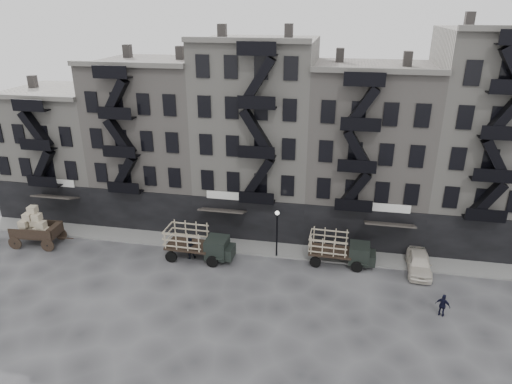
% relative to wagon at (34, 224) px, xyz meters
% --- Properties ---
extents(ground, '(140.00, 140.00, 0.00)m').
position_rel_wagon_xyz_m(ground, '(18.12, -0.78, -2.02)').
color(ground, '#38383A').
rests_on(ground, ground).
extents(sidewalk, '(55.00, 2.50, 0.15)m').
position_rel_wagon_xyz_m(sidewalk, '(18.12, 2.97, -1.95)').
color(sidewalk, slate).
rests_on(sidewalk, ground).
extents(building_west, '(10.00, 11.35, 13.20)m').
position_rel_wagon_xyz_m(building_west, '(-1.88, 9.04, 3.98)').
color(building_west, gray).
rests_on(building_west, ground).
extents(building_midwest, '(10.00, 11.35, 16.20)m').
position_rel_wagon_xyz_m(building_midwest, '(8.12, 9.04, 5.48)').
color(building_midwest, gray).
rests_on(building_midwest, ground).
extents(building_center, '(10.00, 11.35, 18.20)m').
position_rel_wagon_xyz_m(building_center, '(18.12, 9.04, 6.48)').
color(building_center, gray).
rests_on(building_center, ground).
extents(building_mideast, '(10.00, 11.35, 16.20)m').
position_rel_wagon_xyz_m(building_mideast, '(28.12, 9.04, 5.48)').
color(building_mideast, gray).
rests_on(building_mideast, ground).
extents(building_east, '(10.00, 11.35, 19.20)m').
position_rel_wagon_xyz_m(building_east, '(38.12, 9.04, 6.98)').
color(building_east, gray).
rests_on(building_east, ground).
extents(lamp_post, '(0.36, 0.36, 4.28)m').
position_rel_wagon_xyz_m(lamp_post, '(21.12, 1.82, 0.76)').
color(lamp_post, black).
rests_on(lamp_post, ground).
extents(wagon, '(4.32, 2.51, 3.55)m').
position_rel_wagon_xyz_m(wagon, '(0.00, 0.00, 0.00)').
color(wagon, black).
rests_on(wagon, ground).
extents(stake_truck_west, '(5.72, 2.50, 2.84)m').
position_rel_wagon_xyz_m(stake_truck_west, '(14.72, 0.41, -0.41)').
color(stake_truck_west, black).
rests_on(stake_truck_west, ground).
extents(stake_truck_east, '(5.36, 2.37, 2.65)m').
position_rel_wagon_xyz_m(stake_truck_east, '(26.30, 1.81, -0.51)').
color(stake_truck_east, black).
rests_on(stake_truck_east, ground).
extents(car_east, '(1.96, 4.54, 1.52)m').
position_rel_wagon_xyz_m(car_east, '(32.53, 1.82, -1.26)').
color(car_east, silver).
rests_on(car_east, ground).
extents(pedestrian_west, '(0.62, 0.72, 1.66)m').
position_rel_wagon_xyz_m(pedestrian_west, '(-1.07, 0.82, -1.19)').
color(pedestrian_west, black).
rests_on(pedestrian_west, ground).
extents(pedestrian_mid, '(1.13, 1.05, 1.86)m').
position_rel_wagon_xyz_m(pedestrian_mid, '(14.04, 0.31, -1.10)').
color(pedestrian_mid, black).
rests_on(pedestrian_mid, ground).
extents(policeman, '(1.06, 0.79, 1.67)m').
position_rel_wagon_xyz_m(policeman, '(33.35, -3.75, -1.19)').
color(policeman, black).
rests_on(policeman, ground).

